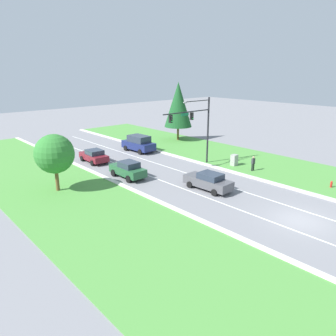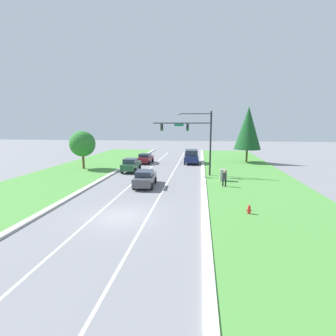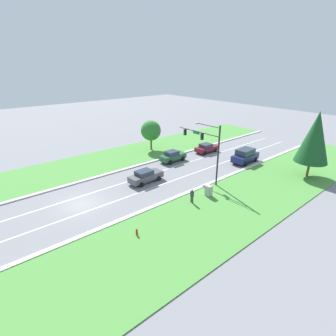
{
  "view_description": "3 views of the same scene",
  "coord_description": "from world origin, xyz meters",
  "px_view_note": "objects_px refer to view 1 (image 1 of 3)",
  "views": [
    {
      "loc": [
        -21.87,
        -9.88,
        10.66
      ],
      "look_at": [
        -0.92,
        13.65,
        1.14
      ],
      "focal_mm": 35.0,
      "sensor_mm": 36.0,
      "label": 1
    },
    {
      "loc": [
        5.21,
        -16.38,
        6.2
      ],
      "look_at": [
        1.37,
        14.83,
        0.88
      ],
      "focal_mm": 28.0,
      "sensor_mm": 36.0,
      "label": 2
    },
    {
      "loc": [
        25.34,
        -9.09,
        14.28
      ],
      "look_at": [
        0.76,
        11.82,
        1.46
      ],
      "focal_mm": 28.0,
      "sensor_mm": 36.0,
      "label": 3
    }
  ],
  "objects_px": {
    "burgundy_sedan": "(94,156)",
    "pedestrian": "(253,163)",
    "forest_sedan": "(128,169)",
    "fire_hydrant": "(331,185)",
    "oak_near_left_tree": "(54,154)",
    "navy_suv": "(139,143)",
    "conifer_near_right_tree": "(178,105)",
    "graphite_sedan": "(208,181)",
    "traffic_signal_mast": "(196,122)",
    "utility_cabinet": "(234,160)"
  },
  "relations": [
    {
      "from": "burgundy_sedan",
      "to": "pedestrian",
      "type": "bearing_deg",
      "value": -51.24
    },
    {
      "from": "forest_sedan",
      "to": "fire_hydrant",
      "type": "distance_m",
      "value": 19.59
    },
    {
      "from": "burgundy_sedan",
      "to": "forest_sedan",
      "type": "bearing_deg",
      "value": -90.81
    },
    {
      "from": "fire_hydrant",
      "to": "oak_near_left_tree",
      "type": "relative_size",
      "value": 0.13
    },
    {
      "from": "navy_suv",
      "to": "conifer_near_right_tree",
      "type": "distance_m",
      "value": 10.0
    },
    {
      "from": "graphite_sedan",
      "to": "navy_suv",
      "type": "bearing_deg",
      "value": 73.07
    },
    {
      "from": "conifer_near_right_tree",
      "to": "graphite_sedan",
      "type": "bearing_deg",
      "value": -126.03
    },
    {
      "from": "fire_hydrant",
      "to": "traffic_signal_mast",
      "type": "bearing_deg",
      "value": 107.25
    },
    {
      "from": "traffic_signal_mast",
      "to": "navy_suv",
      "type": "distance_m",
      "value": 10.76
    },
    {
      "from": "forest_sedan",
      "to": "pedestrian",
      "type": "relative_size",
      "value": 2.56
    },
    {
      "from": "forest_sedan",
      "to": "burgundy_sedan",
      "type": "height_order",
      "value": "forest_sedan"
    },
    {
      "from": "utility_cabinet",
      "to": "pedestrian",
      "type": "relative_size",
      "value": 0.79
    },
    {
      "from": "traffic_signal_mast",
      "to": "forest_sedan",
      "type": "xyz_separation_m",
      "value": [
        -8.2,
        1.66,
        -4.21
      ]
    },
    {
      "from": "forest_sedan",
      "to": "conifer_near_right_tree",
      "type": "bearing_deg",
      "value": 30.71
    },
    {
      "from": "pedestrian",
      "to": "oak_near_left_tree",
      "type": "bearing_deg",
      "value": -18.8
    },
    {
      "from": "navy_suv",
      "to": "conifer_near_right_tree",
      "type": "bearing_deg",
      "value": 7.28
    },
    {
      "from": "burgundy_sedan",
      "to": "oak_near_left_tree",
      "type": "bearing_deg",
      "value": -137.01
    },
    {
      "from": "forest_sedan",
      "to": "pedestrian",
      "type": "height_order",
      "value": "forest_sedan"
    },
    {
      "from": "traffic_signal_mast",
      "to": "pedestrian",
      "type": "relative_size",
      "value": 4.54
    },
    {
      "from": "burgundy_sedan",
      "to": "fire_hydrant",
      "type": "height_order",
      "value": "burgundy_sedan"
    },
    {
      "from": "pedestrian",
      "to": "conifer_near_right_tree",
      "type": "relative_size",
      "value": 0.19
    },
    {
      "from": "forest_sedan",
      "to": "navy_suv",
      "type": "relative_size",
      "value": 0.87
    },
    {
      "from": "fire_hydrant",
      "to": "conifer_near_right_tree",
      "type": "distance_m",
      "value": 25.95
    },
    {
      "from": "navy_suv",
      "to": "pedestrian",
      "type": "height_order",
      "value": "navy_suv"
    },
    {
      "from": "conifer_near_right_tree",
      "to": "forest_sedan",
      "type": "bearing_deg",
      "value": -148.77
    },
    {
      "from": "traffic_signal_mast",
      "to": "fire_hydrant",
      "type": "relative_size",
      "value": 10.96
    },
    {
      "from": "burgundy_sedan",
      "to": "fire_hydrant",
      "type": "bearing_deg",
      "value": -60.17
    },
    {
      "from": "navy_suv",
      "to": "graphite_sedan",
      "type": "bearing_deg",
      "value": -107.39
    },
    {
      "from": "forest_sedan",
      "to": "burgundy_sedan",
      "type": "bearing_deg",
      "value": 86.85
    },
    {
      "from": "burgundy_sedan",
      "to": "conifer_near_right_tree",
      "type": "xyz_separation_m",
      "value": [
        16.06,
        2.45,
        4.73
      ]
    },
    {
      "from": "utility_cabinet",
      "to": "graphite_sedan",
      "type": "bearing_deg",
      "value": -158.44
    },
    {
      "from": "traffic_signal_mast",
      "to": "oak_near_left_tree",
      "type": "distance_m",
      "value": 15.53
    },
    {
      "from": "utility_cabinet",
      "to": "pedestrian",
      "type": "distance_m",
      "value": 2.62
    },
    {
      "from": "pedestrian",
      "to": "traffic_signal_mast",
      "type": "bearing_deg",
      "value": -54.62
    },
    {
      "from": "traffic_signal_mast",
      "to": "navy_suv",
      "type": "bearing_deg",
      "value": 93.54
    },
    {
      "from": "forest_sedan",
      "to": "graphite_sedan",
      "type": "height_order",
      "value": "forest_sedan"
    },
    {
      "from": "utility_cabinet",
      "to": "oak_near_left_tree",
      "type": "xyz_separation_m",
      "value": [
        -18.53,
        5.68,
        2.82
      ]
    },
    {
      "from": "navy_suv",
      "to": "utility_cabinet",
      "type": "xyz_separation_m",
      "value": [
        3.94,
        -12.92,
        -0.43
      ]
    },
    {
      "from": "graphite_sedan",
      "to": "utility_cabinet",
      "type": "height_order",
      "value": "graphite_sedan"
    },
    {
      "from": "forest_sedan",
      "to": "graphite_sedan",
      "type": "distance_m",
      "value": 8.53
    },
    {
      "from": "fire_hydrant",
      "to": "conifer_near_right_tree",
      "type": "relative_size",
      "value": 0.08
    },
    {
      "from": "graphite_sedan",
      "to": "oak_near_left_tree",
      "type": "relative_size",
      "value": 0.9
    },
    {
      "from": "pedestrian",
      "to": "oak_near_left_tree",
      "type": "distance_m",
      "value": 20.35
    },
    {
      "from": "burgundy_sedan",
      "to": "traffic_signal_mast",
      "type": "bearing_deg",
      "value": -47.53
    },
    {
      "from": "traffic_signal_mast",
      "to": "navy_suv",
      "type": "relative_size",
      "value": 1.54
    },
    {
      "from": "traffic_signal_mast",
      "to": "fire_hydrant",
      "type": "bearing_deg",
      "value": -72.75
    },
    {
      "from": "navy_suv",
      "to": "fire_hydrant",
      "type": "height_order",
      "value": "navy_suv"
    },
    {
      "from": "fire_hydrant",
      "to": "conifer_near_right_tree",
      "type": "height_order",
      "value": "conifer_near_right_tree"
    },
    {
      "from": "burgundy_sedan",
      "to": "conifer_near_right_tree",
      "type": "relative_size",
      "value": 0.48
    },
    {
      "from": "conifer_near_right_tree",
      "to": "oak_near_left_tree",
      "type": "xyz_separation_m",
      "value": [
        -23.41,
        -8.88,
        -2.03
      ]
    }
  ]
}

